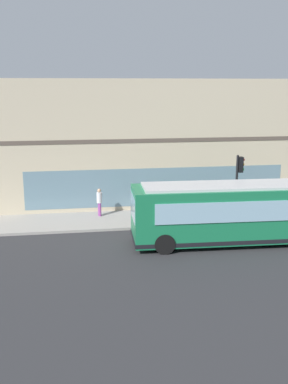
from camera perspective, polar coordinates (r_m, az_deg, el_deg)
name	(u,v)px	position (r m, az deg, el deg)	size (l,w,h in m)	color
ground	(179,244)	(22.64, 4.54, -6.72)	(120.00, 120.00, 0.00)	#2D2D30
sidewalk_curb	(162,218)	(26.68, 2.40, -3.36)	(3.58, 40.00, 0.15)	#9E9991
building_corner	(146,139)	(31.98, 0.28, 6.88)	(9.15, 23.50, 8.25)	beige
city_bus_nearside	(231,213)	(22.74, 11.20, -2.73)	(2.90, 10.12, 3.07)	#197247
traffic_light_near_corner	(239,175)	(26.11, 12.14, 2.16)	(0.32, 0.49, 3.82)	black
pedestrian_by_light_pole	(99,200)	(26.71, -5.77, -1.07)	(0.32, 0.32, 1.69)	#8C3F8C
pedestrian_near_building_entrance	(209,201)	(26.79, 8.40, -1.13)	(0.32, 0.32, 1.67)	#99994C
newspaper_vending_box	(170,214)	(25.72, 3.35, -2.79)	(0.44, 0.43, 0.90)	#BF3F19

